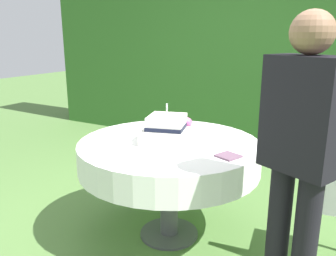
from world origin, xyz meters
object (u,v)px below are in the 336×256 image
at_px(serving_plate_far, 148,126).
at_px(napkin_stack, 228,156).
at_px(cake_table, 169,155).
at_px(wedding_cake, 167,130).
at_px(standing_person, 300,154).
at_px(serving_plate_near, 212,145).

distance_m(serving_plate_far, napkin_stack, 0.93).
bearing_deg(napkin_stack, cake_table, 167.87).
xyz_separation_m(serving_plate_far, napkin_stack, (0.84, -0.38, 0.00)).
distance_m(cake_table, serving_plate_far, 0.47).
distance_m(wedding_cake, standing_person, 1.02).
xyz_separation_m(wedding_cake, napkin_stack, (0.49, -0.10, -0.08)).
bearing_deg(serving_plate_near, cake_table, -169.27).
xyz_separation_m(cake_table, serving_plate_near, (0.31, 0.06, 0.11)).
height_order(cake_table, wedding_cake, wedding_cake).
bearing_deg(serving_plate_far, standing_person, -26.76).
relative_size(wedding_cake, napkin_stack, 3.13).
bearing_deg(napkin_stack, standing_person, -30.96).
distance_m(cake_table, standing_person, 1.05).
relative_size(serving_plate_near, standing_person, 0.09).
relative_size(cake_table, wedding_cake, 3.23).
bearing_deg(wedding_cake, napkin_stack, -11.10).
height_order(cake_table, serving_plate_near, serving_plate_near).
height_order(serving_plate_far, napkin_stack, same).
relative_size(serving_plate_near, napkin_stack, 1.09).
relative_size(wedding_cake, standing_person, 0.25).
relative_size(serving_plate_near, serving_plate_far, 1.32).
bearing_deg(serving_plate_near, serving_plate_far, 161.83).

